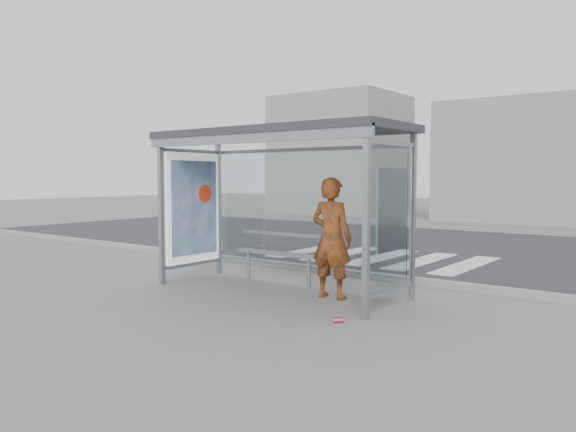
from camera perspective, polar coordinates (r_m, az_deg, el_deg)
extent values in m
plane|color=slate|center=(9.16, -1.03, -7.71)|extent=(80.00, 80.00, 0.00)
cube|color=#2A2A2C|center=(15.22, 15.49, -3.15)|extent=(30.00, 10.00, 0.01)
cube|color=gray|center=(10.73, 5.45, -5.68)|extent=(30.00, 0.18, 0.12)
cube|color=silver|center=(14.20, 2.26, -3.52)|extent=(0.55, 3.00, 0.00)
cube|color=silver|center=(13.66, 5.71, -3.84)|extent=(0.55, 3.00, 0.00)
cube|color=silver|center=(13.17, 9.43, -4.16)|extent=(0.55, 3.00, 0.00)
cube|color=silver|center=(12.74, 13.43, -4.49)|extent=(0.55, 3.00, 0.00)
cube|color=silver|center=(12.38, 17.68, -4.82)|extent=(0.55, 3.00, 0.00)
cube|color=gray|center=(9.88, -12.75, 0.37)|extent=(0.08, 0.08, 2.50)
cube|color=gray|center=(7.30, 7.95, -0.83)|extent=(0.08, 0.08, 2.50)
cube|color=gray|center=(10.84, -7.08, 0.74)|extent=(0.08, 0.08, 2.50)
cube|color=gray|center=(8.55, 12.53, -0.18)|extent=(0.08, 0.08, 2.50)
cube|color=#2D2D30|center=(9.00, -1.05, 8.46)|extent=(4.25, 1.65, 0.12)
cube|color=gray|center=(8.41, -4.28, 8.02)|extent=(4.25, 0.06, 0.18)
cube|color=white|center=(9.55, 1.55, 0.64)|extent=(3.80, 0.02, 2.00)
cube|color=white|center=(10.34, -9.79, 0.84)|extent=(0.15, 1.25, 2.00)
cube|color=#2E5EA8|center=(10.28, -9.47, 0.83)|extent=(0.01, 1.10, 1.70)
cylinder|color=#FA3B16|center=(10.44, -8.45, 2.26)|extent=(0.02, 0.32, 0.32)
cube|color=white|center=(7.91, 10.42, -0.12)|extent=(0.03, 1.25, 2.00)
cube|color=beige|center=(7.97, 10.40, 0.63)|extent=(0.03, 0.86, 1.16)
cube|color=gray|center=(29.51, 5.33, 6.20)|extent=(6.00, 5.00, 6.00)
cube|color=gray|center=(25.67, 24.73, 5.06)|extent=(8.00, 5.00, 5.00)
imported|color=#C54A12|center=(8.60, 4.44, -2.24)|extent=(0.69, 0.46, 1.85)
cube|color=gray|center=(9.79, -1.08, -3.82)|extent=(1.73, 0.21, 0.05)
cylinder|color=gray|center=(10.26, -4.04, -5.03)|extent=(0.07, 0.07, 0.50)
cylinder|color=gray|center=(9.44, 2.14, -5.81)|extent=(0.07, 0.07, 0.50)
cube|color=gray|center=(9.82, -0.76, -1.82)|extent=(1.73, 0.04, 0.06)
cylinder|color=#DD416D|center=(7.30, 5.11, -10.50)|extent=(0.14, 0.14, 0.07)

